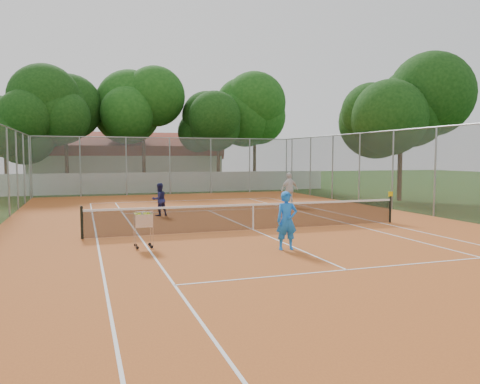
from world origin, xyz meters
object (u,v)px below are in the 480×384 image
object	(u,v)px
tennis_net	(253,217)
ball_hopper	(143,229)
player_far_right	(289,190)
player_far_left	(159,199)
player_near	(287,221)
clubhouse	(126,162)

from	to	relation	value
tennis_net	ball_hopper	xyz separation A→B (m)	(-4.23, -2.16, 0.07)
tennis_net	player_far_right	distance (m)	8.21
player_far_left	player_far_right	xyz separation A→B (m)	(7.20, 1.67, 0.17)
player_near	player_far_left	xyz separation A→B (m)	(-2.27, 8.85, -0.10)
clubhouse	tennis_net	bearing A→B (deg)	-86.05
player_near	tennis_net	bearing A→B (deg)	92.08
player_near	player_far_right	bearing A→B (deg)	72.31
clubhouse	player_near	size ratio (longest dim) A/B	9.73
tennis_net	player_far_right	world-z (taller)	player_far_right
clubhouse	player_far_right	xyz separation A→B (m)	(6.58, -22.20, -1.27)
player_far_right	ball_hopper	size ratio (longest dim) A/B	1.63
player_far_left	player_far_right	world-z (taller)	player_far_right
tennis_net	clubhouse	distance (m)	29.12
ball_hopper	player_far_left	bearing A→B (deg)	93.49
player_near	ball_hopper	distance (m)	4.19
player_far_right	tennis_net	bearing A→B (deg)	43.37
player_near	player_far_left	distance (m)	9.14
player_near	player_far_right	xyz separation A→B (m)	(4.92, 10.52, 0.07)
player_far_left	player_far_right	bearing A→B (deg)	171.52
player_far_left	player_far_right	size ratio (longest dim) A/B	0.81
ball_hopper	clubhouse	bearing A→B (deg)	101.85
player_far_left	player_far_right	distance (m)	7.39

